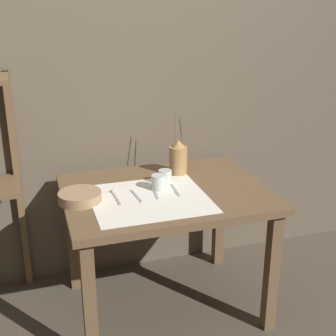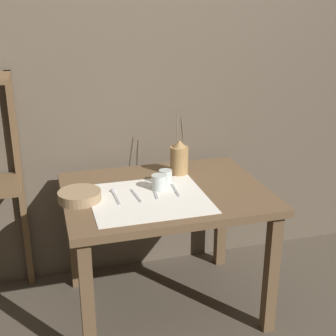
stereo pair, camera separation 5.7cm
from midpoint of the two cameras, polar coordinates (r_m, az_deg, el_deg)
The scene contains 12 objects.
ground_plane at distance 2.78m, azimuth -0.93°, elevation -16.34°, with size 12.00×12.00×0.00m, color brown.
stone_wall_back at distance 2.76m, azimuth -4.13°, elevation 10.70°, with size 7.00×0.06×2.40m.
wooden_table at distance 2.46m, azimuth -1.02°, elevation -4.85°, with size 1.04×0.80×0.71m.
linen_cloth at distance 2.32m, azimuth -2.99°, elevation -3.76°, with size 0.57×0.51×0.00m.
pitcher_with_flowers at distance 2.61m, azimuth 0.61°, elevation 1.20°, with size 0.10×0.10×0.39m.
wooden_bowl at distance 2.33m, azimuth -11.39°, elevation -3.48°, with size 0.21×0.21×0.05m.
glass_tumbler_near at distance 2.41m, azimuth -1.84°, elevation -1.75°, with size 0.07×0.07×0.08m.
glass_tumbler_far at distance 2.49m, azimuth -1.02°, elevation -1.09°, with size 0.07×0.07×0.07m.
spoon_inner at distance 2.38m, azimuth -7.27°, elevation -3.16°, with size 0.02×0.18×0.02m.
fork_inner at distance 2.35m, azimuth -4.57°, elevation -3.41°, with size 0.03×0.17×0.00m.
knife_center at distance 2.38m, azimuth -2.22°, elevation -3.02°, with size 0.03×0.17×0.00m.
fork_outer at distance 2.41m, azimuth 0.25°, elevation -2.70°, with size 0.02×0.17×0.00m.
Camera 1 is at (-0.65, -2.13, 1.66)m, focal length 50.00 mm.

